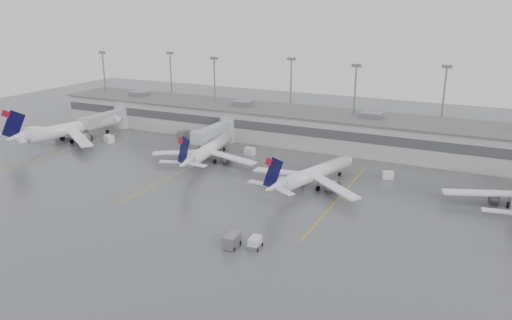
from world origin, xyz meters
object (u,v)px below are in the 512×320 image
at_px(jet_mid_left, 207,150).
at_px(baggage_tug, 255,244).
at_px(jet_far_left, 68,129).
at_px(jet_mid_right, 312,174).

bearing_deg(jet_mid_left, baggage_tug, -56.55).
distance_m(jet_far_left, baggage_tug, 77.29).
xyz_separation_m(jet_far_left, jet_mid_right, (68.93, -4.98, -0.58)).
relative_size(jet_mid_left, baggage_tug, 10.26).
distance_m(jet_mid_right, baggage_tug, 27.73).
height_order(jet_mid_left, jet_mid_right, jet_mid_left).
distance_m(jet_far_left, jet_mid_right, 69.11).
relative_size(jet_mid_left, jet_mid_right, 1.04).
bearing_deg(baggage_tug, jet_mid_right, 88.97).
distance_m(jet_mid_left, baggage_tug, 43.39).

